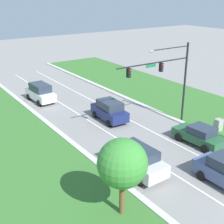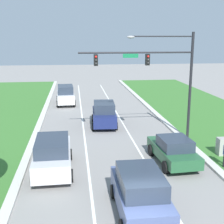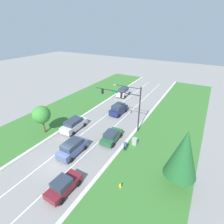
% 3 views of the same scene
% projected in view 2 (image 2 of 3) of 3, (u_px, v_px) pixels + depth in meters
% --- Properties ---
extents(traffic_signal_mast, '(8.31, 0.41, 7.97)m').
position_uv_depth(traffic_signal_mast, '(160.00, 69.00, 22.45)').
color(traffic_signal_mast, black).
rests_on(traffic_signal_mast, ground_plane).
extents(forest_sedan, '(2.34, 4.67, 1.68)m').
position_uv_depth(forest_sedan, '(173.00, 150.00, 19.10)').
color(forest_sedan, '#235633').
rests_on(forest_sedan, ground_plane).
extents(navy_suv, '(2.31, 4.64, 2.11)m').
position_uv_depth(navy_suv, '(104.00, 114.00, 27.21)').
color(navy_suv, navy).
rests_on(navy_suv, ground_plane).
extents(silver_suv, '(2.31, 5.12, 1.99)m').
position_uv_depth(silver_suv, '(53.00, 154.00, 17.89)').
color(silver_suv, silver).
rests_on(silver_suv, ground_plane).
extents(slate_blue_suv, '(2.19, 4.78, 2.00)m').
position_uv_depth(slate_blue_suv, '(140.00, 192.00, 13.52)').
color(slate_blue_suv, '#475684').
rests_on(slate_blue_suv, ground_plane).
extents(white_suv, '(2.27, 4.87, 2.20)m').
position_uv_depth(white_suv, '(66.00, 95.00, 36.02)').
color(white_suv, white).
rests_on(white_suv, ground_plane).
extents(utility_cabinet, '(0.70, 0.60, 1.22)m').
position_uv_depth(utility_cabinet, '(222.00, 147.00, 20.36)').
color(utility_cabinet, '#9E9E99').
rests_on(utility_cabinet, ground_plane).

